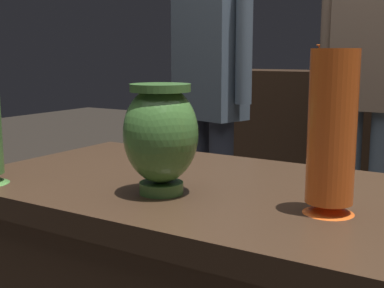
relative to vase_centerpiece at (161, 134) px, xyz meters
name	(u,v)px	position (x,y,z in m)	size (l,w,h in m)	color
vase_centerpiece	(161,134)	(0.00, 0.00, 0.00)	(0.16, 0.16, 0.23)	#477A38
vase_tall_behind	(332,134)	(0.34, 0.05, 0.02)	(0.09, 0.09, 0.30)	#E55B1E
shelf_vase_far_left	(238,60)	(-0.96, 2.27, 0.13)	(0.11, 0.11, 0.20)	red
shelf_vase_left	(320,62)	(-0.44, 2.40, 0.12)	(0.09, 0.09, 0.16)	#E55B1E
visitor_center_back	(370,72)	(0.07, 1.51, 0.09)	(0.47, 0.20, 1.71)	slate
visitor_near_left	(210,84)	(-0.53, 1.13, 0.03)	(0.45, 0.26, 1.63)	#333847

